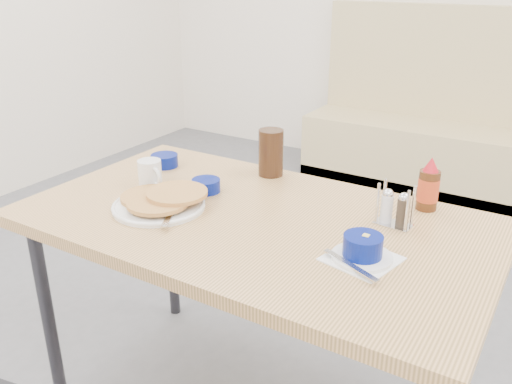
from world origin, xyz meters
The scene contains 11 objects.
booth_bench centered at (0.00, 2.78, 0.35)m, with size 1.90×0.56×1.22m.
dining_table centered at (0.00, 0.25, 0.70)m, with size 1.40×0.80×0.76m.
pancake_plate centered at (-0.28, 0.15, 0.78)m, with size 0.29×0.29×0.05m.
coffee_mug centered at (-0.43, 0.27, 0.81)m, with size 0.11×0.08×0.09m.
grits_setting centered at (0.37, 0.17, 0.79)m, with size 0.20×0.21×0.07m.
creamer_bowl centered at (-0.52, 0.45, 0.78)m, with size 0.10×0.10×0.05m.
butter_bowl centered at (-0.24, 0.33, 0.78)m, with size 0.09×0.09×0.04m.
amber_tumbler centered at (-0.13, 0.58, 0.84)m, with size 0.09×0.09×0.17m, color black.
condiment_caddy centered at (0.38, 0.41, 0.80)m, with size 0.11×0.07×0.13m.
syrup_bottle centered at (0.42, 0.57, 0.83)m, with size 0.06×0.06×0.17m.
sugar_wrapper centered at (-0.22, 0.34, 0.76)m, with size 0.04×0.02×0.00m, color #ED4F77.
Camera 1 is at (0.78, -1.00, 1.45)m, focal length 38.00 mm.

